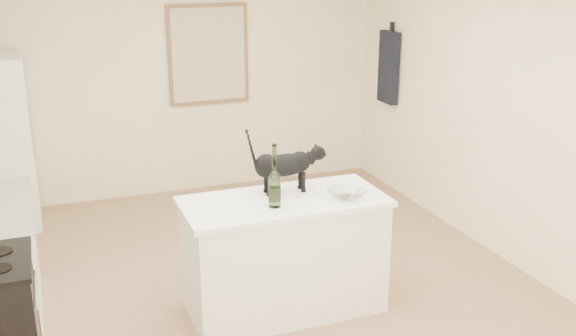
{
  "coord_description": "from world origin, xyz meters",
  "views": [
    {
      "loc": [
        -1.48,
        -4.45,
        2.61
      ],
      "look_at": [
        0.15,
        -0.15,
        1.12
      ],
      "focal_mm": 41.3,
      "sensor_mm": 36.0,
      "label": 1
    }
  ],
  "objects": [
    {
      "name": "wall_right",
      "position": [
        2.25,
        0.0,
        1.3
      ],
      "size": [
        0.0,
        5.5,
        5.5
      ],
      "primitive_type": "plane",
      "rotation": [
        1.57,
        0.0,
        -1.57
      ],
      "color": "#FFECC5",
      "rests_on": "ground"
    },
    {
      "name": "artwork_frame",
      "position": [
        0.3,
        2.72,
        1.55
      ],
      "size": [
        0.9,
        0.03,
        1.1
      ],
      "primitive_type": "cube",
      "color": "brown",
      "rests_on": "wall_back"
    },
    {
      "name": "wall_front",
      "position": [
        0.0,
        -2.75,
        1.3
      ],
      "size": [
        4.5,
        0.0,
        4.5
      ],
      "primitive_type": "plane",
      "rotation": [
        -1.57,
        0.0,
        0.0
      ],
      "color": "#FFECC5",
      "rests_on": "ground"
    },
    {
      "name": "island_base",
      "position": [
        0.1,
        -0.2,
        0.43
      ],
      "size": [
        1.44,
        0.67,
        0.86
      ],
      "primitive_type": "cube",
      "color": "white",
      "rests_on": "floor"
    },
    {
      "name": "wine_bottle",
      "position": [
        -0.01,
        -0.32,
        1.1
      ],
      "size": [
        0.1,
        0.1,
        0.41
      ],
      "primitive_type": "cylinder",
      "rotation": [
        0.0,
        0.0,
        0.19
      ],
      "color": "#315823",
      "rests_on": "island_top"
    },
    {
      "name": "island_top",
      "position": [
        0.1,
        -0.2,
        0.88
      ],
      "size": [
        1.5,
        0.7,
        0.04
      ],
      "primitive_type": "cube",
      "color": "white",
      "rests_on": "island_base"
    },
    {
      "name": "fridge_paper",
      "position": [
        -1.6,
        2.4,
        1.14
      ],
      "size": [
        0.01,
        0.15,
        0.19
      ],
      "primitive_type": "cube",
      "rotation": [
        0.0,
        0.0,
        0.04
      ],
      "color": "white",
      "rests_on": "fridge"
    },
    {
      "name": "black_cat",
      "position": [
        0.15,
        -0.06,
        1.09
      ],
      "size": [
        0.55,
        0.19,
        0.38
      ],
      "primitive_type": null,
      "rotation": [
        0.0,
        0.0,
        -0.04
      ],
      "color": "black",
      "rests_on": "island_top"
    },
    {
      "name": "wall_back",
      "position": [
        0.0,
        2.75,
        1.3
      ],
      "size": [
        4.5,
        0.0,
        4.5
      ],
      "primitive_type": "plane",
      "rotation": [
        1.57,
        0.0,
        0.0
      ],
      "color": "#FFECC5",
      "rests_on": "ground"
    },
    {
      "name": "floor",
      "position": [
        0.0,
        0.0,
        0.0
      ],
      "size": [
        5.5,
        5.5,
        0.0
      ],
      "primitive_type": "plane",
      "color": "#916C4D",
      "rests_on": "ground"
    },
    {
      "name": "glass_bowl",
      "position": [
        0.54,
        -0.34,
        0.93
      ],
      "size": [
        0.33,
        0.33,
        0.07
      ],
      "primitive_type": "imported",
      "rotation": [
        0.0,
        0.0,
        0.29
      ],
      "color": "white",
      "rests_on": "island_top"
    },
    {
      "name": "artwork_canvas",
      "position": [
        0.3,
        2.7,
        1.55
      ],
      "size": [
        0.82,
        0.0,
        1.02
      ],
      "primitive_type": "cube",
      "color": "beige",
      "rests_on": "wall_back"
    },
    {
      "name": "hanging_garment",
      "position": [
        2.19,
        2.05,
        1.4
      ],
      "size": [
        0.08,
        0.34,
        0.8
      ],
      "primitive_type": "cube",
      "color": "black",
      "rests_on": "wall_right"
    }
  ]
}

